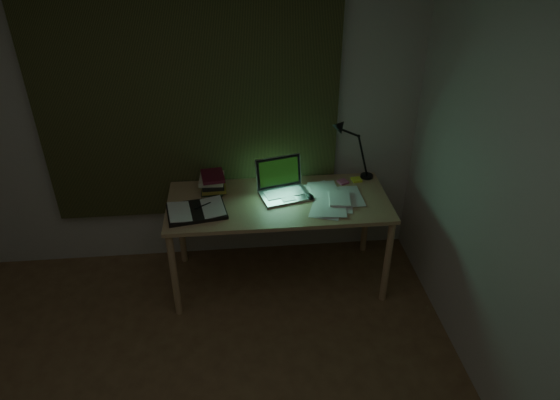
# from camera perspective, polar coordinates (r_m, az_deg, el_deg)

# --- Properties ---
(wall_back) EXTENTS (3.50, 0.00, 2.50)m
(wall_back) POSITION_cam_1_polar(r_m,az_deg,el_deg) (3.84, -10.13, 9.37)
(wall_back) COLOR beige
(wall_back) RESTS_ON ground
(curtain) EXTENTS (2.20, 0.06, 2.00)m
(curtain) POSITION_cam_1_polar(r_m,az_deg,el_deg) (3.73, -10.45, 11.99)
(curtain) COLOR #2A2D16
(curtain) RESTS_ON wall_back
(desk) EXTENTS (1.63, 0.71, 0.74)m
(desk) POSITION_cam_1_polar(r_m,az_deg,el_deg) (3.88, -0.17, -4.74)
(desk) COLOR tan
(desk) RESTS_ON floor
(laptop) EXTENTS (0.45, 0.48, 0.26)m
(laptop) POSITION_cam_1_polar(r_m,az_deg,el_deg) (3.65, 0.61, 2.15)
(laptop) COLOR silver
(laptop) RESTS_ON desk
(open_textbook) EXTENTS (0.45, 0.36, 0.03)m
(open_textbook) POSITION_cam_1_polar(r_m,az_deg,el_deg) (3.57, -9.53, -1.20)
(open_textbook) COLOR silver
(open_textbook) RESTS_ON desk
(book_stack) EXTENTS (0.19, 0.22, 0.14)m
(book_stack) POSITION_cam_1_polar(r_m,az_deg,el_deg) (3.79, -7.75, 2.05)
(book_stack) COLOR silver
(book_stack) RESTS_ON desk
(loose_papers) EXTENTS (0.44, 0.46, 0.02)m
(loose_papers) POSITION_cam_1_polar(r_m,az_deg,el_deg) (3.70, 6.01, 0.20)
(loose_papers) COLOR silver
(loose_papers) RESTS_ON desk
(mouse) EXTENTS (0.07, 0.10, 0.03)m
(mouse) POSITION_cam_1_polar(r_m,az_deg,el_deg) (3.69, 3.44, 0.40)
(mouse) COLOR black
(mouse) RESTS_ON desk
(sticky_yellow) EXTENTS (0.08, 0.08, 0.02)m
(sticky_yellow) POSITION_cam_1_polar(r_m,az_deg,el_deg) (3.97, 8.73, 2.32)
(sticky_yellow) COLOR #F2FF35
(sticky_yellow) RESTS_ON desk
(sticky_pink) EXTENTS (0.09, 0.09, 0.02)m
(sticky_pink) POSITION_cam_1_polar(r_m,az_deg,el_deg) (3.93, 7.21, 2.08)
(sticky_pink) COLOR #C84E7B
(sticky_pink) RESTS_ON desk
(desk_lamp) EXTENTS (0.37, 0.29, 0.54)m
(desk_lamp) POSITION_cam_1_polar(r_m,az_deg,el_deg) (3.92, 10.22, 6.03)
(desk_lamp) COLOR black
(desk_lamp) RESTS_ON desk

